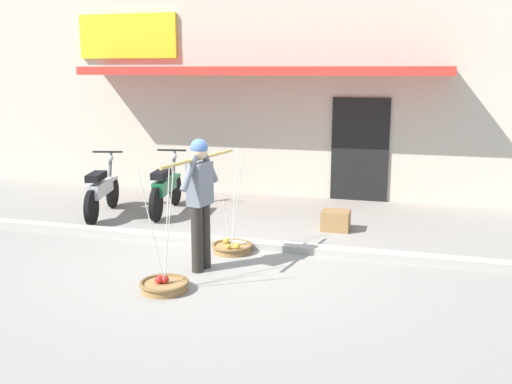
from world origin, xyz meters
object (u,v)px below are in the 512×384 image
object	(u,v)px
fruit_basket_left_side	(232,247)
fruit_basket_right_side	(164,284)
fruit_vendor	(200,196)
wooden_crate	(336,221)
motorcycle_second_in_row	(166,188)
motorcycle_nearest_shop	(102,191)

from	to	relation	value
fruit_basket_left_side	fruit_basket_right_side	bearing A→B (deg)	-100.89
fruit_vendor	wooden_crate	world-z (taller)	fruit_vendor
fruit_vendor	fruit_basket_right_side	world-z (taller)	fruit_vendor
motorcycle_second_in_row	wooden_crate	xyz separation A→B (m)	(3.10, -0.31, -0.29)
fruit_vendor	fruit_basket_right_side	bearing A→B (deg)	-100.93
fruit_vendor	motorcycle_second_in_row	world-z (taller)	fruit_vendor
fruit_basket_left_side	motorcycle_nearest_shop	distance (m)	3.15
fruit_basket_left_side	motorcycle_second_in_row	xyz separation A→B (m)	(-1.85, 1.83, 0.38)
fruit_vendor	fruit_basket_left_side	world-z (taller)	fruit_vendor
fruit_vendor	motorcycle_second_in_row	xyz separation A→B (m)	(-1.70, 2.62, -0.52)
fruit_basket_right_side	wooden_crate	distance (m)	3.48
motorcycle_second_in_row	wooden_crate	size ratio (longest dim) A/B	4.12
fruit_basket_right_side	fruit_basket_left_side	bearing A→B (deg)	79.11
fruit_basket_right_side	wooden_crate	size ratio (longest dim) A/B	3.30
fruit_basket_right_side	motorcycle_nearest_shop	world-z (taller)	fruit_basket_right_side
fruit_basket_right_side	wooden_crate	world-z (taller)	fruit_basket_right_side
wooden_crate	fruit_vendor	bearing A→B (deg)	-121.13
motorcycle_second_in_row	wooden_crate	distance (m)	3.12
fruit_basket_right_side	motorcycle_second_in_row	world-z (taller)	fruit_basket_right_side
fruit_basket_left_side	fruit_basket_right_side	distance (m)	1.63
fruit_basket_left_side	motorcycle_nearest_shop	world-z (taller)	fruit_basket_left_side
motorcycle_second_in_row	motorcycle_nearest_shop	bearing A→B (deg)	-152.62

